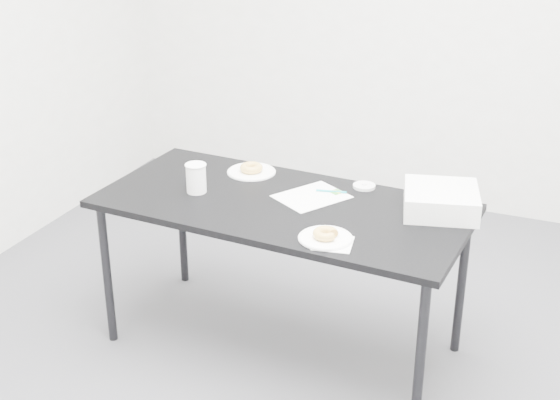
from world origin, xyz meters
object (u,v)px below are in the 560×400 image
at_px(bakery_box, 441,200).
at_px(table, 282,214).
at_px(scorecard, 312,197).
at_px(plate_near, 325,238).
at_px(plate_far, 251,172).
at_px(donut_far, 251,168).
at_px(pen, 331,191).
at_px(coffee_cup, 196,178).
at_px(donut_near, 326,234).

bearing_deg(bakery_box, table, -179.16).
bearing_deg(scorecard, plate_near, -30.47).
distance_m(plate_far, donut_far, 0.02).
xyz_separation_m(donut_far, bakery_box, (0.92, -0.09, 0.03)).
relative_size(pen, bakery_box, 0.45).
bearing_deg(donut_far, coffee_cup, -112.77).
relative_size(table, donut_far, 15.20).
height_order(plate_near, coffee_cup, coffee_cup).
height_order(scorecard, plate_far, plate_far).
xyz_separation_m(plate_near, plate_far, (-0.56, 0.52, -0.00)).
bearing_deg(scorecard, plate_far, -172.02).
distance_m(plate_near, coffee_cup, 0.73).
xyz_separation_m(table, plate_near, (0.29, -0.26, 0.06)).
bearing_deg(coffee_cup, plate_far, 67.23).
relative_size(donut_near, bakery_box, 0.33).
relative_size(scorecard, bakery_box, 0.96).
bearing_deg(plate_far, plate_near, -43.12).
bearing_deg(donut_near, bakery_box, 50.63).
distance_m(donut_near, coffee_cup, 0.72).
height_order(pen, bakery_box, bakery_box).
height_order(scorecard, donut_near, donut_near).
relative_size(donut_far, bakery_box, 0.36).
bearing_deg(table, donut_near, -38.38).
height_order(table, plate_far, plate_far).
distance_m(plate_far, coffee_cup, 0.34).
xyz_separation_m(table, coffee_cup, (-0.40, -0.04, 0.12)).
height_order(table, coffee_cup, coffee_cup).
relative_size(plate_far, bakery_box, 0.76).
xyz_separation_m(plate_near, donut_far, (-0.56, 0.52, 0.02)).
xyz_separation_m(table, donut_near, (0.29, -0.26, 0.08)).
distance_m(scorecard, coffee_cup, 0.52).
xyz_separation_m(scorecard, pen, (0.06, 0.08, 0.01)).
distance_m(pen, plate_far, 0.44).
xyz_separation_m(pen, donut_near, (0.13, -0.44, 0.02)).
bearing_deg(plate_near, table, 138.28).
height_order(coffee_cup, bakery_box, coffee_cup).
bearing_deg(pen, scorecard, -141.82).
height_order(plate_far, bakery_box, bakery_box).
xyz_separation_m(plate_far, coffee_cup, (-0.13, -0.30, 0.06)).
bearing_deg(table, plate_near, -38.38).
bearing_deg(coffee_cup, scorecard, 16.69).
height_order(pen, plate_far, pen).
xyz_separation_m(plate_near, bakery_box, (0.36, 0.43, 0.04)).
height_order(table, donut_far, donut_far).
distance_m(table, plate_near, 0.39).
height_order(table, donut_near, donut_near).
xyz_separation_m(pen, donut_far, (-0.43, 0.08, 0.02)).
xyz_separation_m(table, plate_far, (-0.27, 0.27, 0.06)).
bearing_deg(pen, bakery_box, -12.73).
bearing_deg(donut_far, scorecard, -23.40).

